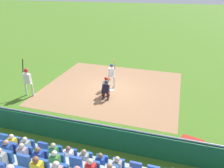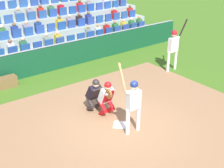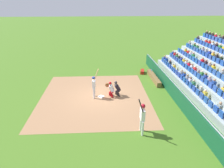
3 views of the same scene
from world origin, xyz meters
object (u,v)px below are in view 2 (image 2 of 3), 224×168
at_px(home_plate_marker, 120,125).
at_px(home_plate_umpire, 94,93).
at_px(batter_at_plate, 133,101).
at_px(catcher_crouching, 107,97).
at_px(on_deck_batter, 173,45).

bearing_deg(home_plate_marker, home_plate_umpire, -85.16).
distance_m(home_plate_marker, batter_at_plate, 1.19).
bearing_deg(home_plate_marker, batter_at_plate, 95.02).
bearing_deg(catcher_crouching, batter_at_plate, 90.43).
xyz_separation_m(catcher_crouching, home_plate_umpire, (0.14, -0.51, -0.03)).
bearing_deg(on_deck_batter, catcher_crouching, 16.84).
height_order(home_plate_umpire, on_deck_batter, on_deck_batter).
bearing_deg(batter_at_plate, home_plate_marker, -84.98).
bearing_deg(catcher_crouching, on_deck_batter, -163.16).
height_order(home_plate_marker, catcher_crouching, catcher_crouching).
height_order(home_plate_marker, home_plate_umpire, home_plate_umpire).
relative_size(catcher_crouching, on_deck_batter, 0.54).
distance_m(batter_at_plate, on_deck_batter, 5.56).
xyz_separation_m(home_plate_umpire, on_deck_batter, (-4.98, -0.96, 0.50)).
bearing_deg(home_plate_umpire, on_deck_batter, -169.13).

